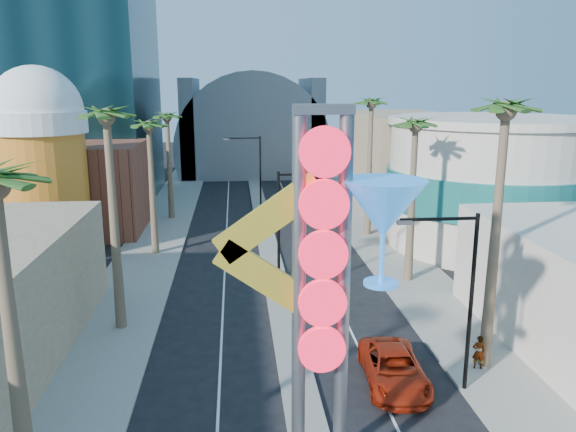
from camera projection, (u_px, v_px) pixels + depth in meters
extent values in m
cube|color=gray|center=(158.00, 237.00, 49.20)|extent=(5.00, 100.00, 0.15)
cube|color=gray|center=(370.00, 232.00, 50.95)|extent=(5.00, 100.00, 0.15)
cube|color=gray|center=(264.00, 226.00, 52.98)|extent=(1.60, 84.00, 0.15)
cube|color=brown|center=(87.00, 188.00, 50.61)|extent=(10.00, 10.00, 8.00)
cube|color=#907D5D|center=(401.00, 158.00, 63.02)|extent=(10.00, 20.00, 10.00)
cylinder|color=#D1591B|center=(45.00, 194.00, 42.54)|extent=(6.40, 6.40, 10.00)
cylinder|color=white|center=(38.00, 122.00, 41.30)|extent=(7.00, 7.00, 1.60)
sphere|color=white|center=(37.00, 111.00, 41.12)|extent=(6.60, 6.60, 6.60)
cylinder|color=beige|center=(489.00, 186.00, 45.76)|extent=(16.00, 16.00, 10.00)
cylinder|color=teal|center=(489.00, 186.00, 45.76)|extent=(16.60, 16.60, 3.00)
cylinder|color=beige|center=(494.00, 121.00, 44.55)|extent=(16.60, 16.60, 0.60)
cylinder|color=slate|center=(252.00, 146.00, 85.04)|extent=(22.00, 16.00, 22.00)
cube|color=slate|center=(191.00, 127.00, 83.52)|extent=(2.00, 16.00, 14.00)
cube|color=slate|center=(311.00, 126.00, 85.18)|extent=(2.00, 16.00, 14.00)
cylinder|color=slate|center=(299.00, 301.00, 17.53)|extent=(0.44, 0.44, 12.00)
cylinder|color=slate|center=(343.00, 299.00, 17.66)|extent=(0.44, 0.44, 12.00)
cube|color=slate|center=(324.00, 109.00, 16.24)|extent=(1.80, 0.50, 0.30)
cylinder|color=red|center=(325.00, 152.00, 16.18)|extent=(1.50, 0.25, 1.50)
cylinder|color=red|center=(324.00, 204.00, 16.53)|extent=(1.50, 0.25, 1.50)
cylinder|color=red|center=(323.00, 255.00, 16.89)|extent=(1.50, 0.25, 1.50)
cylinder|color=red|center=(323.00, 303.00, 17.24)|extent=(1.50, 0.25, 1.50)
cylinder|color=red|center=(322.00, 349.00, 17.60)|extent=(1.50, 0.25, 1.50)
cube|color=yellow|center=(269.00, 218.00, 16.83)|extent=(3.47, 0.25, 2.80)
cube|color=yellow|center=(270.00, 281.00, 17.28)|extent=(3.47, 0.25, 2.80)
cone|color=#2880E3|center=(384.00, 209.00, 17.10)|extent=(2.60, 2.60, 1.80)
cylinder|color=#2880E3|center=(382.00, 259.00, 17.47)|extent=(0.16, 0.16, 1.60)
cylinder|color=#2880E3|center=(381.00, 283.00, 17.65)|extent=(1.10, 1.10, 0.12)
cylinder|color=black|center=(279.00, 236.00, 34.64)|extent=(0.18, 0.18, 8.00)
cube|color=black|center=(308.00, 174.00, 33.94)|extent=(3.60, 0.12, 0.12)
cube|color=slate|center=(334.00, 176.00, 34.11)|extent=(0.60, 0.25, 0.18)
cylinder|color=black|center=(260.00, 175.00, 57.90)|extent=(0.18, 0.18, 8.00)
cube|color=black|center=(242.00, 138.00, 56.87)|extent=(3.60, 0.12, 0.12)
cube|color=slate|center=(226.00, 139.00, 56.74)|extent=(0.60, 0.25, 0.18)
cylinder|color=black|center=(471.00, 306.00, 23.67)|extent=(0.18, 0.18, 8.00)
cube|color=black|center=(439.00, 219.00, 22.66)|extent=(3.24, 0.12, 0.12)
cube|color=slate|center=(404.00, 222.00, 22.55)|extent=(0.60, 0.25, 0.18)
cylinder|color=brown|center=(15.00, 365.00, 16.08)|extent=(0.40, 0.40, 10.50)
cylinder|color=brown|center=(114.00, 228.00, 29.53)|extent=(0.40, 0.40, 11.50)
sphere|color=#224A18|center=(106.00, 117.00, 28.22)|extent=(2.40, 2.40, 2.40)
cylinder|color=brown|center=(152.00, 192.00, 43.27)|extent=(0.40, 0.40, 10.00)
sphere|color=#224A18|center=(149.00, 127.00, 42.13)|extent=(2.40, 2.40, 2.40)
cylinder|color=brown|center=(169.00, 169.00, 54.90)|extent=(0.40, 0.40, 10.00)
sphere|color=#224A18|center=(167.00, 118.00, 53.76)|extent=(2.40, 2.40, 2.40)
cylinder|color=brown|center=(494.00, 246.00, 25.32)|extent=(0.40, 0.40, 12.00)
sphere|color=#224A18|center=(506.00, 111.00, 23.95)|extent=(2.40, 2.40, 2.40)
cylinder|color=brown|center=(412.00, 206.00, 37.12)|extent=(0.40, 0.40, 10.50)
sphere|color=#224A18|center=(416.00, 126.00, 35.92)|extent=(2.40, 2.40, 2.40)
cylinder|color=brown|center=(369.00, 171.00, 48.64)|extent=(0.40, 0.40, 11.50)
sphere|color=#224A18|center=(372.00, 104.00, 47.32)|extent=(2.40, 2.40, 2.40)
imported|color=#B1250D|center=(394.00, 368.00, 24.98)|extent=(2.90, 5.66, 1.53)
imported|color=gray|center=(479.00, 352.00, 26.07)|extent=(0.66, 0.49, 1.64)
imported|color=gray|center=(488.00, 303.00, 31.71)|extent=(0.91, 0.73, 1.80)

